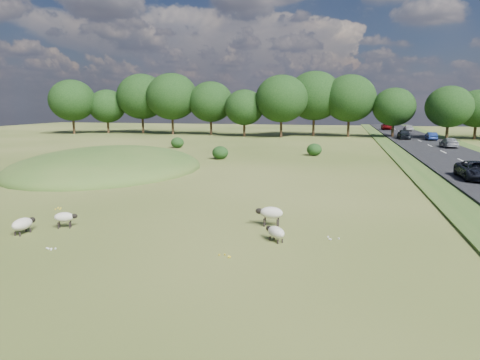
{
  "coord_description": "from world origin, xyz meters",
  "views": [
    {
      "loc": [
        8.14,
        -22.14,
        5.77
      ],
      "look_at": [
        2.0,
        4.0,
        1.0
      ],
      "focal_mm": 32.0,
      "sensor_mm": 36.0,
      "label": 1
    }
  ],
  "objects_px": {
    "car_5": "(449,143)",
    "car_4": "(387,126)",
    "car_2": "(431,136)",
    "car_3": "(476,170)",
    "sheep_0": "(23,224)",
    "sheep_2": "(65,217)",
    "sheep_3": "(270,213)",
    "sheep_1": "(276,232)",
    "car_0": "(404,134)",
    "car_7": "(408,128)"
  },
  "relations": [
    {
      "from": "car_2",
      "to": "sheep_0",
      "type": "bearing_deg",
      "value": 63.76
    },
    {
      "from": "car_2",
      "to": "car_3",
      "type": "bearing_deg",
      "value": 84.13
    },
    {
      "from": "sheep_0",
      "to": "sheep_1",
      "type": "bearing_deg",
      "value": -77.51
    },
    {
      "from": "sheep_2",
      "to": "car_5",
      "type": "height_order",
      "value": "car_5"
    },
    {
      "from": "sheep_2",
      "to": "car_4",
      "type": "bearing_deg",
      "value": 54.07
    },
    {
      "from": "sheep_2",
      "to": "car_3",
      "type": "bearing_deg",
      "value": 17.46
    },
    {
      "from": "sheep_3",
      "to": "car_4",
      "type": "bearing_deg",
      "value": -97.78
    },
    {
      "from": "sheep_3",
      "to": "car_2",
      "type": "distance_m",
      "value": 54.75
    },
    {
      "from": "sheep_1",
      "to": "car_4",
      "type": "bearing_deg",
      "value": -55.2
    },
    {
      "from": "sheep_0",
      "to": "car_4",
      "type": "distance_m",
      "value": 86.7
    },
    {
      "from": "car_7",
      "to": "sheep_2",
      "type": "bearing_deg",
      "value": 71.53
    },
    {
      "from": "car_2",
      "to": "car_3",
      "type": "height_order",
      "value": "car_3"
    },
    {
      "from": "sheep_2",
      "to": "car_3",
      "type": "distance_m",
      "value": 28.53
    },
    {
      "from": "sheep_3",
      "to": "car_3",
      "type": "bearing_deg",
      "value": -129.34
    },
    {
      "from": "sheep_3",
      "to": "car_5",
      "type": "distance_m",
      "value": 43.9
    },
    {
      "from": "sheep_0",
      "to": "car_3",
      "type": "distance_m",
      "value": 30.3
    },
    {
      "from": "car_3",
      "to": "car_5",
      "type": "height_order",
      "value": "car_3"
    },
    {
      "from": "car_3",
      "to": "car_7",
      "type": "xyz_separation_m",
      "value": [
        3.8,
        61.0,
        -0.04
      ]
    },
    {
      "from": "sheep_2",
      "to": "car_2",
      "type": "height_order",
      "value": "car_2"
    },
    {
      "from": "sheep_3",
      "to": "car_0",
      "type": "xyz_separation_m",
      "value": [
        13.07,
        53.64,
        0.33
      ]
    },
    {
      "from": "sheep_0",
      "to": "car_5",
      "type": "height_order",
      "value": "car_5"
    },
    {
      "from": "car_4",
      "to": "car_0",
      "type": "bearing_deg",
      "value": -90.0
    },
    {
      "from": "car_2",
      "to": "sheep_1",
      "type": "bearing_deg",
      "value": 73.31
    },
    {
      "from": "car_0",
      "to": "sheep_0",
      "type": "bearing_deg",
      "value": -112.46
    },
    {
      "from": "sheep_0",
      "to": "sheep_1",
      "type": "xyz_separation_m",
      "value": [
        11.24,
        1.53,
        -0.05
      ]
    },
    {
      "from": "sheep_0",
      "to": "sheep_2",
      "type": "xyz_separation_m",
      "value": [
        1.27,
        1.24,
        0.07
      ]
    },
    {
      "from": "sheep_3",
      "to": "car_3",
      "type": "relative_size",
      "value": 0.28
    },
    {
      "from": "sheep_1",
      "to": "car_3",
      "type": "relative_size",
      "value": 0.23
    },
    {
      "from": "sheep_3",
      "to": "car_4",
      "type": "xyz_separation_m",
      "value": [
        13.07,
        79.64,
        0.29
      ]
    },
    {
      "from": "car_3",
      "to": "car_5",
      "type": "xyz_separation_m",
      "value": [
        3.8,
        25.43,
        -0.04
      ]
    },
    {
      "from": "sheep_1",
      "to": "car_5",
      "type": "height_order",
      "value": "car_5"
    },
    {
      "from": "sheep_0",
      "to": "sheep_2",
      "type": "bearing_deg",
      "value": -40.98
    },
    {
      "from": "sheep_1",
      "to": "car_4",
      "type": "height_order",
      "value": "car_4"
    },
    {
      "from": "car_4",
      "to": "sheep_3",
      "type": "bearing_deg",
      "value": -99.32
    },
    {
      "from": "car_7",
      "to": "car_2",
      "type": "bearing_deg",
      "value": 90.0
    },
    {
      "from": "sheep_0",
      "to": "sheep_3",
      "type": "height_order",
      "value": "sheep_3"
    },
    {
      "from": "car_3",
      "to": "car_7",
      "type": "height_order",
      "value": "car_3"
    },
    {
      "from": "car_2",
      "to": "sheep_2",
      "type": "bearing_deg",
      "value": 64.32
    },
    {
      "from": "car_3",
      "to": "car_2",
      "type": "bearing_deg",
      "value": 84.13
    },
    {
      "from": "car_0",
      "to": "sheep_2",
      "type": "bearing_deg",
      "value": -111.79
    },
    {
      "from": "sheep_1",
      "to": "car_0",
      "type": "xyz_separation_m",
      "value": [
        12.48,
        55.85,
        0.58
      ]
    },
    {
      "from": "car_2",
      "to": "car_4",
      "type": "xyz_separation_m",
      "value": [
        -3.8,
        27.56,
        0.1
      ]
    },
    {
      "from": "car_5",
      "to": "sheep_3",
      "type": "bearing_deg",
      "value": 67.41
    },
    {
      "from": "sheep_1",
      "to": "sheep_2",
      "type": "xyz_separation_m",
      "value": [
        -9.97,
        -0.29,
        0.12
      ]
    },
    {
      "from": "car_3",
      "to": "car_4",
      "type": "xyz_separation_m",
      "value": [
        0.0,
        64.54,
        0.06
      ]
    },
    {
      "from": "car_5",
      "to": "car_4",
      "type": "bearing_deg",
      "value": -84.45
    },
    {
      "from": "sheep_0",
      "to": "car_3",
      "type": "xyz_separation_m",
      "value": [
        23.72,
        18.84,
        0.44
      ]
    },
    {
      "from": "sheep_1",
      "to": "car_7",
      "type": "distance_m",
      "value": 79.99
    },
    {
      "from": "car_4",
      "to": "car_3",
      "type": "bearing_deg",
      "value": -90.0
    },
    {
      "from": "car_2",
      "to": "car_7",
      "type": "relative_size",
      "value": 0.88
    }
  ]
}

